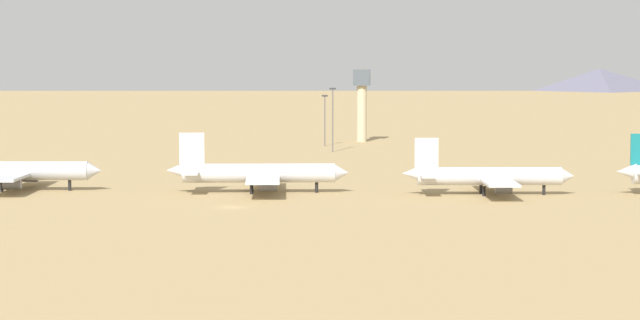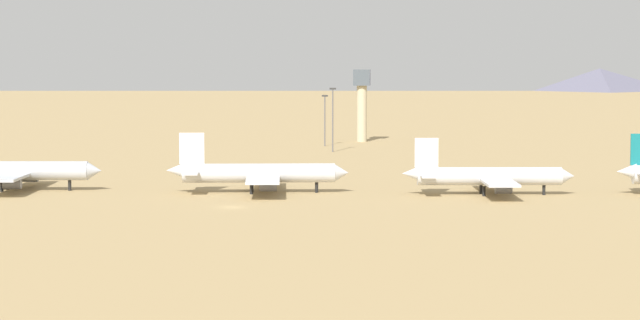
% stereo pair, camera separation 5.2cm
% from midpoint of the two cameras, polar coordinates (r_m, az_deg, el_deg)
% --- Properties ---
extents(ground, '(4000.00, 4000.00, 0.00)m').
position_cam_midpoint_polar(ground, '(220.44, -4.08, -2.19)').
color(ground, tan).
extents(ridge_west, '(360.88, 312.40, 117.61)m').
position_cam_midpoint_polar(ridge_west, '(1423.36, -4.00, 6.02)').
color(ridge_west, slate).
rests_on(ridge_west, ground).
extents(ridge_center, '(366.64, 359.30, 77.21)m').
position_cam_midpoint_polar(ridge_center, '(1214.80, 11.41, 5.21)').
color(ridge_center, slate).
rests_on(ridge_center, ground).
extents(parked_jet_white_3, '(36.74, 31.04, 12.13)m').
position_cam_midpoint_polar(parked_jet_white_3, '(254.71, -14.13, -0.49)').
color(parked_jet_white_3, silver).
rests_on(parked_jet_white_3, ground).
extents(parked_jet_white_4, '(36.00, 30.53, 11.89)m').
position_cam_midpoint_polar(parked_jet_white_4, '(243.20, -2.93, -0.61)').
color(parked_jet_white_4, silver).
rests_on(parked_jet_white_4, ground).
extents(parked_jet_white_5, '(33.61, 28.43, 11.10)m').
position_cam_midpoint_polar(parked_jet_white_5, '(241.39, 7.73, -0.75)').
color(parked_jet_white_5, silver).
rests_on(parked_jet_white_5, ground).
extents(control_tower, '(5.20, 5.20, 22.86)m').
position_cam_midpoint_polar(control_tower, '(391.58, 1.93, 2.86)').
color(control_tower, '#C6B793').
rests_on(control_tower, ground).
extents(light_pole_west, '(1.80, 0.50, 18.14)m').
position_cam_midpoint_polar(light_pole_west, '(348.85, 0.58, 2.07)').
color(light_pole_west, '#59595E').
rests_on(light_pole_west, ground).
extents(light_pole_mid, '(1.80, 0.50, 15.43)m').
position_cam_midpoint_polar(light_pole_mid, '(371.86, 0.22, 2.02)').
color(light_pole_mid, '#59595E').
rests_on(light_pole_mid, ground).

